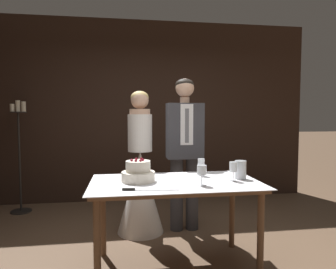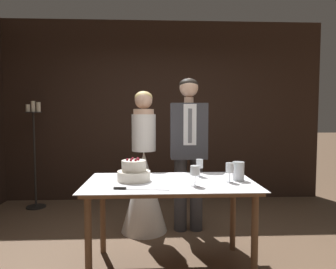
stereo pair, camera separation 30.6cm
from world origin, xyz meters
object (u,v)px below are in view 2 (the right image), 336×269
object	(u,v)px
hurricane_candle	(238,172)
bride	(144,180)
cake_table	(170,191)
candle_stand	(35,154)
wine_glass_near	(195,172)
cake_knife	(131,189)
groom	(189,145)
wine_glass_far	(230,169)
wine_glass_middle	(200,164)
tiered_cake	(134,172)

from	to	relation	value
hurricane_candle	bride	bearing A→B (deg)	135.92
cake_table	candle_stand	world-z (taller)	candle_stand
wine_glass_near	hurricane_candle	world-z (taller)	wine_glass_near
wine_glass_near	bride	size ratio (longest dim) A/B	0.10
bride	cake_table	bearing A→B (deg)	-73.20
cake_knife	groom	xyz separation A→B (m)	(0.59, 1.14, 0.23)
wine_glass_far	groom	bearing A→B (deg)	105.45
cake_knife	wine_glass_middle	xyz separation A→B (m)	(0.62, 0.48, 0.11)
groom	candle_stand	distance (m)	2.38
groom	wine_glass_near	bearing A→B (deg)	-93.64
cake_table	wine_glass_far	size ratio (longest dim) A/B	8.66
wine_glass_far	bride	xyz separation A→B (m)	(-0.78, 0.92, -0.30)
cake_knife	wine_glass_middle	world-z (taller)	wine_glass_middle
tiered_cake	wine_glass_far	world-z (taller)	tiered_cake
tiered_cake	wine_glass_near	xyz separation A→B (m)	(0.52, -0.23, 0.04)
wine_glass_middle	bride	world-z (taller)	bride
tiered_cake	bride	distance (m)	0.86
wine_glass_middle	candle_stand	xyz separation A→B (m)	(-2.19, 1.63, -0.10)
cake_table	tiered_cake	distance (m)	0.37
cake_table	wine_glass_far	world-z (taller)	wine_glass_far
cake_table	wine_glass_middle	xyz separation A→B (m)	(0.29, 0.21, 0.20)
hurricane_candle	tiered_cake	bearing A→B (deg)	178.26
cake_table	groom	distance (m)	0.97
wine_glass_far	hurricane_candle	bearing A→B (deg)	36.42
wine_glass_middle	candle_stand	world-z (taller)	candle_stand
tiered_cake	cake_knife	xyz separation A→B (m)	(-0.00, -0.32, -0.07)
wine_glass_near	wine_glass_middle	xyz separation A→B (m)	(0.10, 0.39, -0.00)
hurricane_candle	wine_glass_middle	bearing A→B (deg)	149.32
cake_table	wine_glass_near	bearing A→B (deg)	-42.17
tiered_cake	hurricane_candle	world-z (taller)	tiered_cake
cake_knife	wine_glass_near	xyz separation A→B (m)	(0.52, 0.10, 0.11)
cake_table	tiered_cake	bearing A→B (deg)	171.56
cake_table	wine_glass_far	xyz separation A→B (m)	(0.52, -0.05, 0.20)
cake_table	tiered_cake	world-z (taller)	tiered_cake
wine_glass_near	groom	world-z (taller)	groom
tiered_cake	wine_glass_far	bearing A→B (deg)	-6.82
cake_table	groom	bearing A→B (deg)	73.19
wine_glass_far	cake_table	bearing A→B (deg)	174.20
groom	wine_glass_far	bearing A→B (deg)	-74.55
bride	cake_knife	bearing A→B (deg)	-93.29
hurricane_candle	candle_stand	size ratio (longest dim) A/B	0.11
cake_knife	wine_glass_middle	size ratio (longest dim) A/B	2.68
wine_glass_middle	hurricane_candle	distance (m)	0.38
wine_glass_near	candle_stand	distance (m)	2.91
cake_table	groom	size ratio (longest dim) A/B	0.83
wine_glass_middle	candle_stand	size ratio (longest dim) A/B	0.11
wine_glass_middle	groom	xyz separation A→B (m)	(-0.03, 0.66, 0.12)
tiered_cake	cake_table	bearing A→B (deg)	-8.44
candle_stand	cake_table	bearing A→B (deg)	-44.09
cake_table	cake_knife	world-z (taller)	cake_knife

